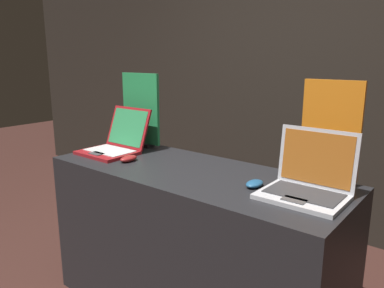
% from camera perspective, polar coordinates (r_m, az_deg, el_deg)
% --- Properties ---
extents(wall_back, '(8.00, 0.05, 2.80)m').
position_cam_1_polar(wall_back, '(3.35, 17.45, 10.75)').
color(wall_back, black).
rests_on(wall_back, ground_plane).
extents(display_counter, '(1.71, 0.66, 0.89)m').
position_cam_1_polar(display_counter, '(2.24, 0.04, -15.05)').
color(display_counter, black).
rests_on(display_counter, ground_plane).
extents(laptop_front, '(0.35, 0.38, 0.28)m').
position_cam_1_polar(laptop_front, '(2.50, -11.55, 0.23)').
color(laptop_front, maroon).
rests_on(laptop_front, display_counter).
extents(mouse_front, '(0.07, 0.12, 0.04)m').
position_cam_1_polar(mouse_front, '(2.27, -9.64, -2.20)').
color(mouse_front, maroon).
rests_on(mouse_front, display_counter).
extents(promo_stand_front, '(0.33, 0.07, 0.50)m').
position_cam_1_polar(promo_stand_front, '(2.62, -7.79, 4.91)').
color(promo_stand_front, black).
rests_on(promo_stand_front, display_counter).
extents(laptop_back, '(0.36, 0.31, 0.29)m').
position_cam_1_polar(laptop_back, '(1.76, 17.25, -5.44)').
color(laptop_back, '#B7B7BC').
rests_on(laptop_back, display_counter).
extents(mouse_back, '(0.07, 0.11, 0.03)m').
position_cam_1_polar(mouse_back, '(1.84, 9.50, -5.98)').
color(mouse_back, navy).
rests_on(mouse_back, display_counter).
extents(promo_stand_back, '(0.29, 0.07, 0.51)m').
position_cam_1_polar(promo_stand_back, '(1.94, 20.31, 1.38)').
color(promo_stand_back, black).
rests_on(promo_stand_back, display_counter).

